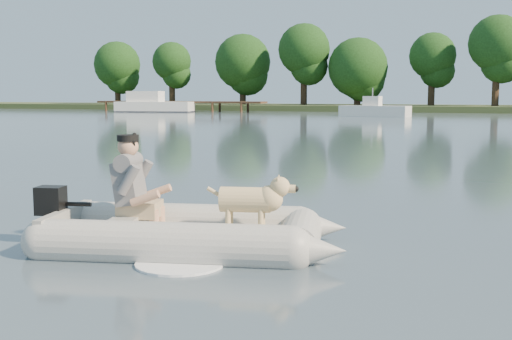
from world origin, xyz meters
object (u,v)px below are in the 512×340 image
at_px(dog, 245,204).
at_px(cabin_cruiser, 155,102).
at_px(dinghy, 189,197).
at_px(motorboat, 375,103).
at_px(man, 131,179).
at_px(dock, 180,106).

distance_m(dog, cabin_cruiser, 56.13).
bearing_deg(cabin_cruiser, dinghy, -70.31).
bearing_deg(cabin_cruiser, motorboat, -21.68).
height_order(man, cabin_cruiser, cabin_cruiser).
bearing_deg(cabin_cruiser, dog, -69.66).
distance_m(dock, cabin_cruiser, 2.96).
bearing_deg(dog, dock, 105.24).
height_order(dinghy, cabin_cruiser, cabin_cruiser).
distance_m(dog, motorboat, 44.29).
distance_m(dinghy, cabin_cruiser, 55.98).
xyz_separation_m(cabin_cruiser, motorboat, (22.17, -4.68, 0.05)).
bearing_deg(dinghy, motorboat, 84.53).
bearing_deg(motorboat, dinghy, -75.49).
height_order(dog, cabin_cruiser, cabin_cruiser).
bearing_deg(dinghy, man, 175.76).
bearing_deg(dinghy, cabin_cruiser, 107.05).
xyz_separation_m(dock, dinghy, (26.14, -51.34, 0.08)).
xyz_separation_m(dinghy, motorboat, (-5.34, 44.07, 0.46)).
relative_size(cabin_cruiser, motorboat, 1.40).
xyz_separation_m(dock, cabin_cruiser, (-1.37, -2.58, 0.50)).
relative_size(dock, cabin_cruiser, 2.32).
bearing_deg(man, dock, 103.92).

